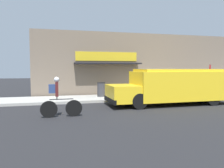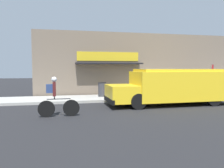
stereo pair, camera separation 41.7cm
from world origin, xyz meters
name	(u,v)px [view 2 (the right image)]	position (x,y,z in m)	size (l,w,h in m)	color
ground_plane	(156,101)	(0.00, 0.00, 0.00)	(70.00, 70.00, 0.00)	#232326
sidewalk	(148,97)	(0.00, 1.35, 0.08)	(28.00, 2.71, 0.15)	#ADAAA3
storefront	(139,64)	(-0.10, 2.93, 2.30)	(15.17, 1.02, 4.59)	#756656
school_bus	(175,86)	(0.43, -1.51, 1.04)	(6.90, 2.61, 1.96)	yellow
cyclist	(56,98)	(-5.87, -3.28, 0.80)	(1.69, 0.22, 1.66)	black
stop_sign_post	(212,74)	(4.27, 0.44, 1.59)	(0.45, 0.45, 2.15)	slate
trash_bin	(102,89)	(-3.09, 1.62, 0.62)	(0.52, 0.52, 0.93)	#38383D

